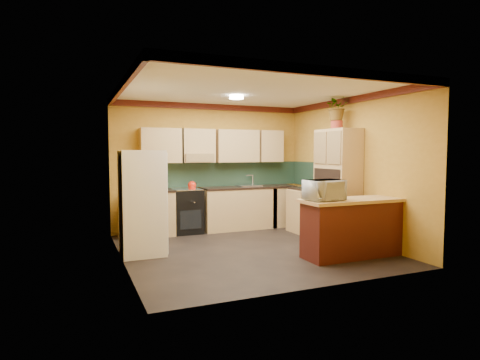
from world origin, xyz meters
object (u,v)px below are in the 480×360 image
object	(u,v)px
fridge	(142,203)
stove	(187,211)
breakfast_bar	(357,229)
base_cabinets_back	(215,210)
microwave	(324,190)
pantry	(337,185)

from	to	relation	value
fridge	stove	bearing A→B (deg)	51.61
fridge	breakfast_bar	xyz separation A→B (m)	(3.16, -1.43, -0.41)
base_cabinets_back	stove	world-z (taller)	stove
fridge	microwave	world-z (taller)	fridge
base_cabinets_back	microwave	xyz separation A→B (m)	(0.77, -2.85, 0.65)
breakfast_bar	microwave	world-z (taller)	microwave
pantry	breakfast_bar	bearing A→B (deg)	-111.28
microwave	pantry	bearing A→B (deg)	40.35
fridge	base_cabinets_back	bearing A→B (deg)	39.12
breakfast_bar	microwave	distance (m)	0.91
breakfast_bar	microwave	xyz separation A→B (m)	(-0.64, 0.00, 0.65)
stove	microwave	world-z (taller)	microwave
base_cabinets_back	fridge	bearing A→B (deg)	-140.88
pantry	base_cabinets_back	bearing A→B (deg)	136.81
stove	microwave	xyz separation A→B (m)	(1.39, -2.85, 0.63)
base_cabinets_back	microwave	size ratio (longest dim) A/B	6.40
pantry	breakfast_bar	xyz separation A→B (m)	(-0.44, -1.13, -0.61)
fridge	breakfast_bar	distance (m)	3.49
stove	pantry	bearing A→B (deg)	-35.03
pantry	fridge	bearing A→B (deg)	175.23
base_cabinets_back	fridge	world-z (taller)	fridge
stove	fridge	size ratio (longest dim) A/B	0.54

